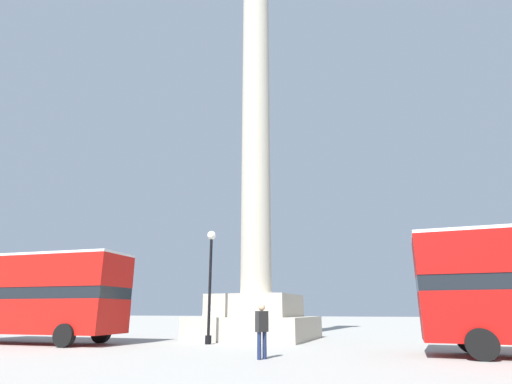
# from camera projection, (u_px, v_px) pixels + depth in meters

# --- Properties ---
(ground_plane) EXTENTS (200.00, 200.00, 0.00)m
(ground_plane) POSITION_uv_depth(u_px,v_px,m) (256.00, 339.00, 22.34)
(ground_plane) COLOR #9E9B93
(monument_column) EXTENTS (6.24, 6.24, 26.32)m
(monument_column) POSITION_uv_depth(u_px,v_px,m) (256.00, 201.00, 24.64)
(monument_column) COLOR #ADA593
(monument_column) RESTS_ON ground_plane
(bus_a) EXTENTS (10.56, 3.53, 4.26)m
(bus_a) POSITION_uv_depth(u_px,v_px,m) (27.00, 294.00, 20.15)
(bus_a) COLOR #B7140F
(bus_a) RESTS_ON ground_plane
(equestrian_statue) EXTENTS (4.34, 3.74, 5.63)m
(equestrian_statue) POSITION_uv_depth(u_px,v_px,m) (494.00, 311.00, 20.63)
(equestrian_statue) COLOR #ADA593
(equestrian_statue) RESTS_ON ground_plane
(street_lamp) EXTENTS (0.44, 0.44, 5.51)m
(street_lamp) POSITION_uv_depth(u_px,v_px,m) (210.00, 276.00, 20.03)
(street_lamp) COLOR black
(street_lamp) RESTS_ON ground_plane
(pedestrian_near_lamp) EXTENTS (0.37, 0.50, 1.76)m
(pedestrian_near_lamp) POSITION_uv_depth(u_px,v_px,m) (262.00, 327.00, 13.40)
(pedestrian_near_lamp) COLOR #192347
(pedestrian_near_lamp) RESTS_ON ground_plane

